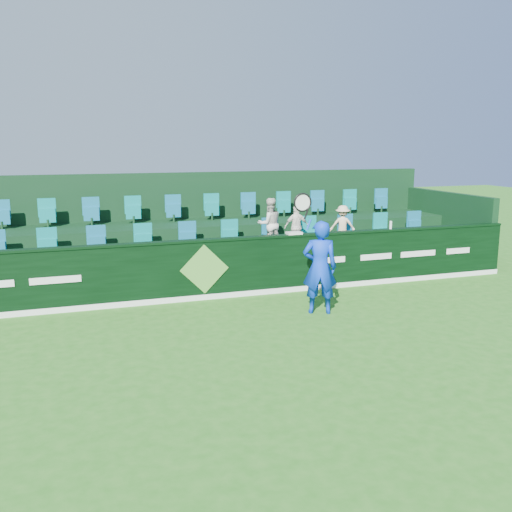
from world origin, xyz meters
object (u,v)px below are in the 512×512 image
object	(u,v)px
spectator_right	(342,225)
towel	(294,233)
spectator_middle	(297,227)
tennis_player	(320,267)
drinks_bottle	(391,225)
spectator_left	(270,224)

from	to	relation	value
spectator_right	towel	distance (m)	2.15
spectator_middle	towel	distance (m)	1.24
tennis_player	spectator_middle	bearing A→B (deg)	76.15
spectator_middle	towel	xyz separation A→B (m)	(-0.54, -1.12, 0.04)
spectator_middle	towel	world-z (taller)	spectator_middle
towel	drinks_bottle	distance (m)	2.57
spectator_right	towel	xyz separation A→B (m)	(-1.83, -1.12, 0.06)
drinks_bottle	spectator_right	bearing A→B (deg)	123.38
spectator_right	drinks_bottle	size ratio (longest dim) A/B	5.32
spectator_middle	tennis_player	bearing A→B (deg)	82.63
tennis_player	spectator_right	size ratio (longest dim) A/B	2.45
tennis_player	spectator_right	world-z (taller)	tennis_player
spectator_middle	drinks_bottle	distance (m)	2.32
towel	spectator_right	bearing A→B (deg)	31.46
drinks_bottle	spectator_left	bearing A→B (deg)	157.92
tennis_player	drinks_bottle	xyz separation A→B (m)	(2.75, 1.80, 0.48)
tennis_player	spectator_right	xyz separation A→B (m)	(2.02, 2.92, 0.35)
spectator_left	spectator_middle	bearing A→B (deg)	178.72
towel	spectator_left	bearing A→B (deg)	99.77
spectator_right	tennis_player	bearing A→B (deg)	79.85
spectator_middle	spectator_right	world-z (taller)	spectator_middle
spectator_middle	towel	bearing A→B (deg)	70.90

